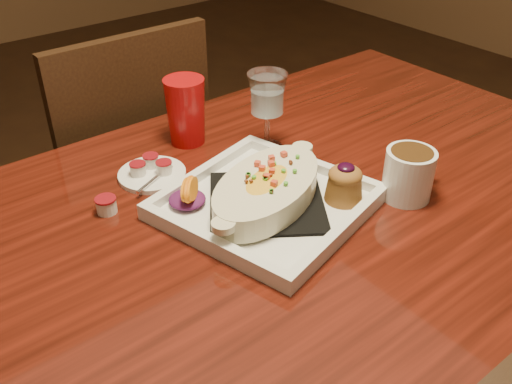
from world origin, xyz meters
TOP-DOWN VIEW (x-y plane):
  - table at (0.00, 0.00)m, footprint 1.50×0.90m
  - chair_far at (-0.00, 0.63)m, footprint 0.42×0.42m
  - plate at (-0.00, 0.01)m, footprint 0.38×0.38m
  - coffee_mug at (0.22, -0.12)m, footprint 0.13×0.09m
  - goblet at (0.13, 0.17)m, footprint 0.08×0.08m
  - saucer at (-0.12, 0.23)m, footprint 0.13×0.13m
  - creamer_loose at (-0.24, 0.18)m, footprint 0.04×0.04m
  - red_tumbler at (0.02, 0.31)m, footprint 0.08×0.08m

SIDE VIEW (x-z plane):
  - chair_far at x=0.00m, z-range 0.04..0.97m
  - table at x=0.00m, z-range 0.28..1.03m
  - saucer at x=-0.12m, z-range 0.72..0.80m
  - creamer_loose at x=-0.24m, z-range 0.75..0.78m
  - plate at x=0.00m, z-range 0.74..0.82m
  - coffee_mug at x=0.22m, z-range 0.75..0.85m
  - red_tumbler at x=0.02m, z-range 0.75..0.89m
  - goblet at x=0.13m, z-range 0.78..0.95m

